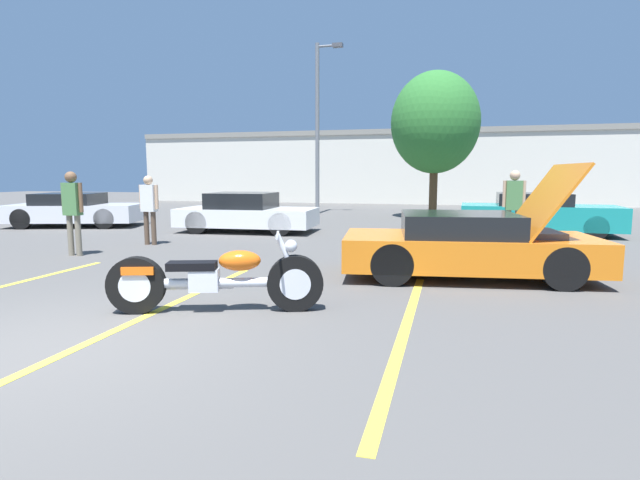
{
  "coord_description": "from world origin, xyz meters",
  "views": [
    {
      "loc": [
        3.91,
        -3.88,
        1.72
      ],
      "look_at": [
        2.11,
        2.93,
        0.8
      ],
      "focal_mm": 28.0,
      "sensor_mm": 36.0,
      "label": 1
    }
  ],
  "objects_px": {
    "show_car_hood_open": "(469,245)",
    "spectator_midground": "(514,201)",
    "tree_background": "(435,123)",
    "spectator_near_motorcycle": "(73,206)",
    "light_pole": "(319,121)",
    "parked_car_left_row": "(74,210)",
    "parked_car_right_row": "(537,214)",
    "parked_car_mid_row": "(246,213)",
    "spectator_by_show_car": "(149,204)",
    "motorcycle": "(216,279)"
  },
  "relations": [
    {
      "from": "motorcycle",
      "to": "parked_car_mid_row",
      "type": "distance_m",
      "value": 9.03
    },
    {
      "from": "spectator_near_motorcycle",
      "to": "spectator_midground",
      "type": "distance_m",
      "value": 9.98
    },
    {
      "from": "tree_background",
      "to": "parked_car_left_row",
      "type": "distance_m",
      "value": 13.54
    },
    {
      "from": "motorcycle",
      "to": "spectator_by_show_car",
      "type": "bearing_deg",
      "value": 111.89
    },
    {
      "from": "parked_car_left_row",
      "to": "spectator_midground",
      "type": "bearing_deg",
      "value": -22.28
    },
    {
      "from": "light_pole",
      "to": "parked_car_left_row",
      "type": "height_order",
      "value": "light_pole"
    },
    {
      "from": "parked_car_left_row",
      "to": "spectator_by_show_car",
      "type": "height_order",
      "value": "spectator_by_show_car"
    },
    {
      "from": "light_pole",
      "to": "show_car_hood_open",
      "type": "bearing_deg",
      "value": -64.98
    },
    {
      "from": "show_car_hood_open",
      "to": "parked_car_right_row",
      "type": "relative_size",
      "value": 0.99
    },
    {
      "from": "parked_car_right_row",
      "to": "spectator_by_show_car",
      "type": "relative_size",
      "value": 2.56
    },
    {
      "from": "show_car_hood_open",
      "to": "parked_car_mid_row",
      "type": "relative_size",
      "value": 1.03
    },
    {
      "from": "tree_background",
      "to": "spectator_by_show_car",
      "type": "relative_size",
      "value": 3.36
    },
    {
      "from": "spectator_by_show_car",
      "to": "spectator_midground",
      "type": "xyz_separation_m",
      "value": [
        8.64,
        1.91,
        0.09
      ]
    },
    {
      "from": "parked_car_right_row",
      "to": "spectator_midground",
      "type": "relative_size",
      "value": 2.38
    },
    {
      "from": "tree_background",
      "to": "spectator_by_show_car",
      "type": "height_order",
      "value": "tree_background"
    },
    {
      "from": "light_pole",
      "to": "tree_background",
      "type": "xyz_separation_m",
      "value": [
        5.02,
        -1.25,
        -0.33
      ]
    },
    {
      "from": "motorcycle",
      "to": "spectator_by_show_car",
      "type": "relative_size",
      "value": 1.53
    },
    {
      "from": "parked_car_mid_row",
      "to": "spectator_by_show_car",
      "type": "height_order",
      "value": "spectator_by_show_car"
    },
    {
      "from": "tree_background",
      "to": "spectator_near_motorcycle",
      "type": "distance_m",
      "value": 13.75
    },
    {
      "from": "tree_background",
      "to": "parked_car_mid_row",
      "type": "distance_m",
      "value": 8.84
    },
    {
      "from": "parked_car_left_row",
      "to": "spectator_by_show_car",
      "type": "relative_size",
      "value": 2.7
    },
    {
      "from": "light_pole",
      "to": "motorcycle",
      "type": "bearing_deg",
      "value": -79.72
    },
    {
      "from": "show_car_hood_open",
      "to": "spectator_midground",
      "type": "relative_size",
      "value": 2.36
    },
    {
      "from": "parked_car_mid_row",
      "to": "spectator_midground",
      "type": "distance_m",
      "value": 7.6
    },
    {
      "from": "spectator_by_show_car",
      "to": "parked_car_mid_row",
      "type": "bearing_deg",
      "value": 70.12
    },
    {
      "from": "light_pole",
      "to": "spectator_by_show_car",
      "type": "distance_m",
      "value": 11.35
    },
    {
      "from": "spectator_near_motorcycle",
      "to": "spectator_by_show_car",
      "type": "xyz_separation_m",
      "value": [
        0.58,
        1.9,
        -0.06
      ]
    },
    {
      "from": "show_car_hood_open",
      "to": "parked_car_left_row",
      "type": "distance_m",
      "value": 13.69
    },
    {
      "from": "spectator_by_show_car",
      "to": "spectator_midground",
      "type": "distance_m",
      "value": 8.85
    },
    {
      "from": "motorcycle",
      "to": "spectator_midground",
      "type": "relative_size",
      "value": 1.43
    },
    {
      "from": "show_car_hood_open",
      "to": "parked_car_left_row",
      "type": "bearing_deg",
      "value": 149.35
    },
    {
      "from": "spectator_midground",
      "to": "parked_car_right_row",
      "type": "bearing_deg",
      "value": 71.07
    },
    {
      "from": "light_pole",
      "to": "show_car_hood_open",
      "type": "xyz_separation_m",
      "value": [
        6.05,
        -12.97,
        -3.51
      ]
    },
    {
      "from": "show_car_hood_open",
      "to": "spectator_midground",
      "type": "bearing_deg",
      "value": 67.03
    },
    {
      "from": "motorcycle",
      "to": "spectator_near_motorcycle",
      "type": "relative_size",
      "value": 1.45
    },
    {
      "from": "motorcycle",
      "to": "parked_car_mid_row",
      "type": "bearing_deg",
      "value": 92.46
    },
    {
      "from": "tree_background",
      "to": "motorcycle",
      "type": "height_order",
      "value": "tree_background"
    },
    {
      "from": "show_car_hood_open",
      "to": "tree_background",
      "type": "bearing_deg",
      "value": 87.64
    },
    {
      "from": "spectator_near_motorcycle",
      "to": "light_pole",
      "type": "bearing_deg",
      "value": 80.9
    },
    {
      "from": "light_pole",
      "to": "parked_car_mid_row",
      "type": "xyz_separation_m",
      "value": [
        -0.28,
        -7.58,
        -3.5
      ]
    },
    {
      "from": "spectator_by_show_car",
      "to": "spectator_midground",
      "type": "bearing_deg",
      "value": 12.47
    },
    {
      "from": "motorcycle",
      "to": "spectator_near_motorcycle",
      "type": "height_order",
      "value": "spectator_near_motorcycle"
    },
    {
      "from": "parked_car_right_row",
      "to": "parked_car_left_row",
      "type": "xyz_separation_m",
      "value": [
        -14.7,
        -1.52,
        -0.04
      ]
    },
    {
      "from": "motorcycle",
      "to": "parked_car_mid_row",
      "type": "relative_size",
      "value": 0.62
    },
    {
      "from": "tree_background",
      "to": "spectator_near_motorcycle",
      "type": "relative_size",
      "value": 3.19
    },
    {
      "from": "parked_car_right_row",
      "to": "parked_car_left_row",
      "type": "relative_size",
      "value": 0.95
    },
    {
      "from": "tree_background",
      "to": "parked_car_left_row",
      "type": "xyz_separation_m",
      "value": [
        -11.55,
        -6.31,
        -3.19
      ]
    },
    {
      "from": "parked_car_left_row",
      "to": "parked_car_mid_row",
      "type": "xyz_separation_m",
      "value": [
        6.25,
        -0.02,
        0.02
      ]
    },
    {
      "from": "light_pole",
      "to": "spectator_near_motorcycle",
      "type": "distance_m",
      "value": 13.24
    },
    {
      "from": "light_pole",
      "to": "parked_car_right_row",
      "type": "distance_m",
      "value": 10.74
    }
  ]
}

